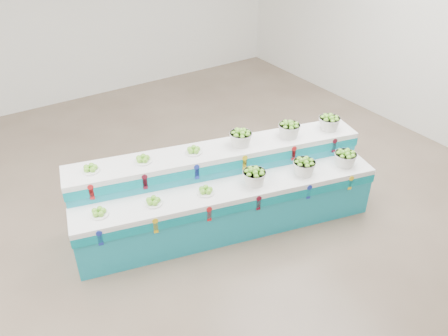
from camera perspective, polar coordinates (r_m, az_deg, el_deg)
The scene contains 15 objects.
ground at distance 6.08m, azimuth -5.49°, elevation -8.15°, with size 10.00×10.00×0.00m, color brown.
back_wall at distance 9.55m, azimuth -21.61°, elevation 18.92°, with size 10.00×10.00×0.00m, color silver.
display_stand at distance 5.93m, azimuth 0.00°, elevation -2.91°, with size 3.95×1.02×1.02m, color teal, non-canonical shape.
plate_lower_left at distance 5.36m, azimuth -15.62°, elevation -5.41°, with size 0.22×0.22×0.09m, color white.
plate_lower_mid at distance 5.40m, azimuth -8.98°, elevation -4.15°, with size 0.22×0.22×0.09m, color white.
plate_lower_right at distance 5.51m, azimuth -2.34°, elevation -2.83°, with size 0.22×0.22×0.09m, color white.
basket_lower_left at distance 5.66m, azimuth 3.87°, elevation -1.04°, with size 0.30×0.30×0.22m, color silver, non-canonical shape.
basket_lower_mid at distance 5.93m, azimuth 10.13°, elevation 0.24°, with size 0.30×0.30×0.22m, color silver, non-canonical shape.
basket_lower_right at distance 6.23m, azimuth 15.14°, elevation 1.26°, with size 0.30×0.30×0.22m, color silver, non-canonical shape.
plate_upper_left at distance 5.60m, azimuth -16.61°, elevation -0.02°, with size 0.22×0.22×0.09m, color white.
plate_upper_mid at distance 5.63m, azimuth -10.26°, elevation 1.15°, with size 0.22×0.22×0.09m, color white.
plate_upper_right at distance 5.74m, azimuth -3.87°, elevation 2.31°, with size 0.22×0.22×0.09m, color white.
basket_upper_left at distance 5.88m, azimuth 2.14°, elevation 3.90°, with size 0.30×0.30×0.22m, color silver, non-canonical shape.
basket_upper_mid at distance 6.15m, azimuth 8.27°, elevation 4.93°, with size 0.30×0.30×0.22m, color silver, non-canonical shape.
basket_upper_right at distance 6.43m, azimuth 13.22°, elevation 5.71°, with size 0.30×0.30×0.22m, color silver, non-canonical shape.
Camera 1 is at (-2.02, -4.11, 4.00)m, focal length 36.00 mm.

